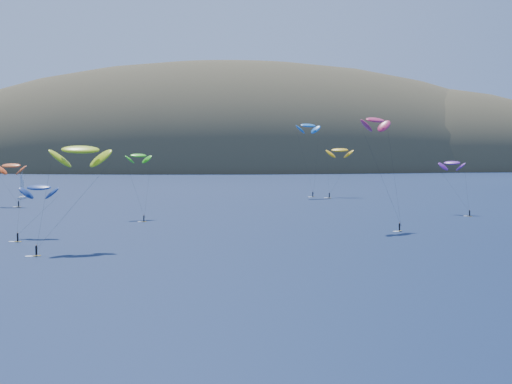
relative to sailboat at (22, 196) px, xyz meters
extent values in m
plane|color=black|center=(79.48, -193.74, -0.86)|extent=(2800.00, 2800.00, 0.00)
ellipsoid|color=#3D3526|center=(99.48, 366.26, -13.46)|extent=(600.00, 300.00, 210.00)
ellipsoid|color=#3D3526|center=(-60.52, 396.26, -8.06)|extent=(340.00, 240.00, 120.00)
ellipsoid|color=#3D3526|center=(259.48, 346.26, -10.22)|extent=(320.00, 220.00, 156.00)
cube|color=silver|center=(0.00, -0.01, -0.55)|extent=(1.78, 6.51, 0.78)
cylinder|color=silver|center=(0.00, 0.42, 3.99)|extent=(0.12, 0.12, 9.09)
cube|color=gold|center=(7.19, -36.50, -0.82)|extent=(1.49, 0.70, 0.08)
cylinder|color=black|center=(7.19, -36.50, 0.08)|extent=(0.34, 0.34, 1.54)
sphere|color=#8C6047|center=(7.19, -36.50, 0.98)|extent=(0.26, 0.26, 0.26)
ellipsoid|color=#FF5E24|center=(4.24, -32.28, 11.58)|extent=(9.85, 6.03, 5.12)
cube|color=gold|center=(33.18, -136.54, -0.82)|extent=(1.48, 0.83, 0.08)
cylinder|color=black|center=(33.18, -136.54, 0.08)|extent=(0.33, 0.33, 1.52)
sphere|color=#8C6047|center=(33.18, -136.54, 0.96)|extent=(0.26, 0.26, 0.26)
ellipsoid|color=#C2E019|center=(39.28, -127.47, 16.74)|extent=(11.29, 7.73, 5.76)
cube|color=gold|center=(47.51, -82.95, -0.82)|extent=(1.31, 0.84, 0.07)
cylinder|color=black|center=(47.51, -82.95, -0.03)|extent=(0.30, 0.30, 1.35)
sphere|color=#8C6047|center=(47.51, -82.95, 0.76)|extent=(0.23, 0.23, 0.23)
ellipsoid|color=#35C71B|center=(45.60, -72.34, 15.06)|extent=(7.31, 5.46, 3.70)
cube|color=gold|center=(103.30, -1.32, -0.82)|extent=(1.54, 0.99, 0.08)
cylinder|color=black|center=(103.30, -1.32, 0.12)|extent=(0.35, 0.35, 1.59)
sphere|color=#8C6047|center=(103.30, -1.32, 1.04)|extent=(0.27, 0.27, 0.27)
ellipsoid|color=blue|center=(101.88, 1.32, 25.14)|extent=(10.64, 7.99, 5.38)
cube|color=gold|center=(131.40, -77.35, -0.82)|extent=(1.28, 1.07, 0.07)
cylinder|color=black|center=(131.40, -77.35, 0.00)|extent=(0.31, 0.31, 1.40)
sphere|color=#8C6047|center=(131.40, -77.35, 0.81)|extent=(0.23, 0.23, 0.23)
ellipsoid|color=#71229D|center=(130.03, -67.81, 12.94)|extent=(7.51, 6.67, 3.87)
cube|color=gold|center=(103.42, -107.88, -0.82)|extent=(1.40, 1.12, 0.08)
cylinder|color=black|center=(103.42, -107.88, 0.07)|extent=(0.33, 0.33, 1.51)
sphere|color=#8C6047|center=(103.42, -107.88, 0.94)|extent=(0.25, 0.25, 0.25)
ellipsoid|color=#D12859|center=(99.73, -100.90, 23.21)|extent=(9.26, 8.03, 4.74)
cube|color=gold|center=(25.85, -117.92, -0.82)|extent=(1.39, 0.52, 0.08)
cylinder|color=black|center=(25.85, -117.92, 0.04)|extent=(0.32, 0.32, 1.46)
sphere|color=#8C6047|center=(25.85, -117.92, 0.88)|extent=(0.24, 0.24, 0.24)
ellipsoid|color=navy|center=(28.33, -109.73, 9.08)|extent=(7.81, 4.16, 4.20)
cube|color=gold|center=(108.09, -7.84, -0.82)|extent=(1.58, 0.81, 0.08)
cylinder|color=black|center=(108.09, -7.84, 0.14)|extent=(0.36, 0.36, 1.62)
sphere|color=#8C6047|center=(108.09, -7.84, 1.08)|extent=(0.27, 0.27, 0.27)
ellipsoid|color=#F1B112|center=(113.69, 1.27, 16.18)|extent=(10.35, 6.72, 5.32)
camera|label=1|loc=(58.36, -256.36, 17.11)|focal=50.00mm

